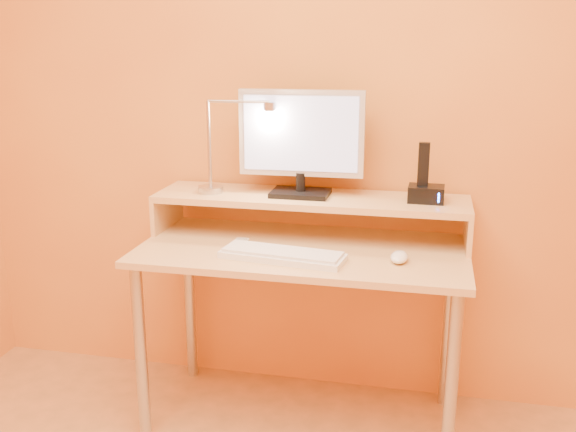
% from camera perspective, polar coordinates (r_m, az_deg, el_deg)
% --- Properties ---
extents(wall_back, '(3.00, 0.04, 2.50)m').
position_cam_1_polar(wall_back, '(2.61, 2.76, 10.56)').
color(wall_back, '#EE9C3A').
rests_on(wall_back, floor).
extents(desk_leg_fl, '(0.04, 0.04, 0.69)m').
position_cam_1_polar(desk_leg_fl, '(2.49, -12.72, -11.77)').
color(desk_leg_fl, '#B5B5B9').
rests_on(desk_leg_fl, floor).
extents(desk_leg_fr, '(0.04, 0.04, 0.69)m').
position_cam_1_polar(desk_leg_fr, '(2.29, 14.05, -14.45)').
color(desk_leg_fr, '#B5B5B9').
rests_on(desk_leg_fr, floor).
extents(desk_leg_bl, '(0.04, 0.04, 0.69)m').
position_cam_1_polar(desk_leg_bl, '(2.91, -8.56, -7.50)').
color(desk_leg_bl, '#B5B5B9').
rests_on(desk_leg_bl, floor).
extents(desk_leg_br, '(0.04, 0.04, 0.69)m').
position_cam_1_polar(desk_leg_br, '(2.73, 13.84, -9.30)').
color(desk_leg_br, '#B5B5B9').
rests_on(desk_leg_br, floor).
extents(desk_lower, '(1.20, 0.60, 0.02)m').
position_cam_1_polar(desk_lower, '(2.41, 1.30, -3.04)').
color(desk_lower, tan).
rests_on(desk_lower, floor).
extents(shelf_riser_left, '(0.02, 0.30, 0.14)m').
position_cam_1_polar(shelf_riser_left, '(2.69, -10.50, 0.47)').
color(shelf_riser_left, tan).
rests_on(shelf_riser_left, desk_lower).
extents(shelf_riser_right, '(0.02, 0.30, 0.14)m').
position_cam_1_polar(shelf_riser_right, '(2.49, 15.46, -1.04)').
color(shelf_riser_right, tan).
rests_on(shelf_riser_right, desk_lower).
extents(desk_shelf, '(1.20, 0.30, 0.02)m').
position_cam_1_polar(desk_shelf, '(2.50, 1.98, 1.50)').
color(desk_shelf, tan).
rests_on(desk_shelf, desk_lower).
extents(monitor_foot, '(0.22, 0.16, 0.02)m').
position_cam_1_polar(monitor_foot, '(2.51, 1.10, 2.02)').
color(monitor_foot, black).
rests_on(monitor_foot, desk_shelf).
extents(monitor_neck, '(0.04, 0.04, 0.07)m').
position_cam_1_polar(monitor_neck, '(2.50, 1.11, 3.00)').
color(monitor_neck, black).
rests_on(monitor_neck, monitor_foot).
extents(monitor_panel, '(0.48, 0.05, 0.32)m').
position_cam_1_polar(monitor_panel, '(2.47, 1.18, 7.24)').
color(monitor_panel, silver).
rests_on(monitor_panel, monitor_neck).
extents(monitor_back, '(0.43, 0.03, 0.28)m').
position_cam_1_polar(monitor_back, '(2.50, 1.28, 7.32)').
color(monitor_back, black).
rests_on(monitor_back, monitor_panel).
extents(monitor_screen, '(0.43, 0.02, 0.28)m').
position_cam_1_polar(monitor_screen, '(2.46, 1.09, 7.18)').
color(monitor_screen, '#B5BEF0').
rests_on(monitor_screen, monitor_panel).
extents(lamp_base, '(0.10, 0.10, 0.02)m').
position_cam_1_polar(lamp_base, '(2.57, -6.77, 2.32)').
color(lamp_base, '#B5B5B9').
rests_on(lamp_base, desk_shelf).
extents(lamp_post, '(0.01, 0.01, 0.33)m').
position_cam_1_polar(lamp_post, '(2.54, -6.90, 6.23)').
color(lamp_post, '#B5B5B9').
rests_on(lamp_post, lamp_base).
extents(lamp_arm, '(0.24, 0.01, 0.01)m').
position_cam_1_polar(lamp_arm, '(2.48, -4.36, 9.94)').
color(lamp_arm, '#B5B5B9').
rests_on(lamp_arm, lamp_post).
extents(lamp_head, '(0.04, 0.04, 0.03)m').
position_cam_1_polar(lamp_head, '(2.45, -1.62, 9.56)').
color(lamp_head, '#B5B5B9').
rests_on(lamp_head, lamp_arm).
extents(lamp_bulb, '(0.03, 0.03, 0.00)m').
position_cam_1_polar(lamp_bulb, '(2.45, -1.62, 9.18)').
color(lamp_bulb, '#FFEAC6').
rests_on(lamp_bulb, lamp_head).
extents(phone_dock, '(0.13, 0.10, 0.06)m').
position_cam_1_polar(phone_dock, '(2.46, 11.97, 1.91)').
color(phone_dock, black).
rests_on(phone_dock, desk_shelf).
extents(phone_handset, '(0.04, 0.03, 0.16)m').
position_cam_1_polar(phone_handset, '(2.43, 11.76, 4.45)').
color(phone_handset, black).
rests_on(phone_handset, phone_dock).
extents(phone_led, '(0.01, 0.00, 0.04)m').
position_cam_1_polar(phone_led, '(2.41, 13.02, 1.57)').
color(phone_led, '#3376FF').
rests_on(phone_led, phone_dock).
extents(keyboard, '(0.45, 0.19, 0.02)m').
position_cam_1_polar(keyboard, '(2.28, -0.49, -3.52)').
color(keyboard, white).
rests_on(keyboard, desk_lower).
extents(mouse, '(0.07, 0.11, 0.04)m').
position_cam_1_polar(mouse, '(2.28, 9.69, -3.55)').
color(mouse, white).
rests_on(mouse, desk_lower).
extents(remote_control, '(0.07, 0.19, 0.02)m').
position_cam_1_polar(remote_control, '(2.38, -4.33, -2.78)').
color(remote_control, white).
rests_on(remote_control, desk_lower).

